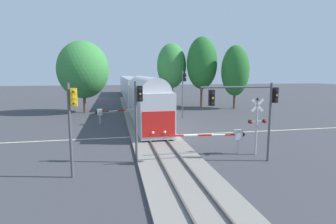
{
  "coord_description": "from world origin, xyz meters",
  "views": [
    {
      "loc": [
        -3.57,
        -24.72,
        5.9
      ],
      "look_at": [
        1.71,
        1.69,
        2.0
      ],
      "focal_mm": 29.02,
      "sensor_mm": 36.0,
      "label": 1
    }
  ],
  "objects_px": {
    "commuter_train": "(133,90)",
    "traffic_signal_far_side": "(184,87)",
    "crossing_signal_mast": "(257,120)",
    "maple_right_background": "(235,71)",
    "traffic_signal_median": "(138,109)",
    "elm_centre_background": "(172,66)",
    "traffic_signal_near_right": "(251,103)",
    "crossing_gate_near": "(230,136)",
    "oak_behind_train": "(83,70)",
    "traffic_signal_near_left": "(72,115)",
    "oak_far_right": "(202,63)",
    "crossing_gate_far": "(105,112)"
  },
  "relations": [
    {
      "from": "oak_behind_train",
      "to": "traffic_signal_near_right",
      "type": "bearing_deg",
      "value": -63.31
    },
    {
      "from": "commuter_train",
      "to": "oak_behind_train",
      "type": "relative_size",
      "value": 6.02
    },
    {
      "from": "traffic_signal_median",
      "to": "oak_far_right",
      "type": "relative_size",
      "value": 0.45
    },
    {
      "from": "crossing_signal_mast",
      "to": "traffic_signal_near_right",
      "type": "relative_size",
      "value": 0.8
    },
    {
      "from": "crossing_signal_mast",
      "to": "oak_far_right",
      "type": "distance_m",
      "value": 28.58
    },
    {
      "from": "maple_right_background",
      "to": "elm_centre_background",
      "type": "distance_m",
      "value": 11.15
    },
    {
      "from": "crossing_gate_far",
      "to": "elm_centre_background",
      "type": "bearing_deg",
      "value": 55.18
    },
    {
      "from": "commuter_train",
      "to": "elm_centre_background",
      "type": "xyz_separation_m",
      "value": [
        6.61,
        -3.65,
        4.38
      ]
    },
    {
      "from": "traffic_signal_median",
      "to": "crossing_gate_near",
      "type": "bearing_deg",
      "value": 4.13
    },
    {
      "from": "oak_far_right",
      "to": "traffic_signal_near_left",
      "type": "bearing_deg",
      "value": -120.23
    },
    {
      "from": "traffic_signal_far_side",
      "to": "oak_behind_train",
      "type": "height_order",
      "value": "oak_behind_train"
    },
    {
      "from": "traffic_signal_near_left",
      "to": "elm_centre_background",
      "type": "height_order",
      "value": "elm_centre_background"
    },
    {
      "from": "maple_right_background",
      "to": "elm_centre_background",
      "type": "bearing_deg",
      "value": 147.12
    },
    {
      "from": "crossing_gate_far",
      "to": "traffic_signal_near_left",
      "type": "relative_size",
      "value": 1.04
    },
    {
      "from": "crossing_gate_near",
      "to": "oak_behind_train",
      "type": "xyz_separation_m",
      "value": [
        -12.48,
        23.86,
        4.94
      ]
    },
    {
      "from": "crossing_gate_near",
      "to": "crossing_gate_far",
      "type": "xyz_separation_m",
      "value": [
        -9.2,
        13.64,
        0.02
      ]
    },
    {
      "from": "traffic_signal_near_right",
      "to": "elm_centre_background",
      "type": "relative_size",
      "value": 0.47
    },
    {
      "from": "traffic_signal_far_side",
      "to": "elm_centre_background",
      "type": "relative_size",
      "value": 0.55
    },
    {
      "from": "traffic_signal_median",
      "to": "oak_behind_train",
      "type": "height_order",
      "value": "oak_behind_train"
    },
    {
      "from": "crossing_gate_near",
      "to": "commuter_train",
      "type": "bearing_deg",
      "value": 97.8
    },
    {
      "from": "commuter_train",
      "to": "crossing_gate_near",
      "type": "distance_m",
      "value": 33.77
    },
    {
      "from": "crossing_signal_mast",
      "to": "maple_right_background",
      "type": "distance_m",
      "value": 26.24
    },
    {
      "from": "traffic_signal_median",
      "to": "oak_far_right",
      "type": "bearing_deg",
      "value": 64.08
    },
    {
      "from": "traffic_signal_near_left",
      "to": "maple_right_background",
      "type": "relative_size",
      "value": 0.52
    },
    {
      "from": "traffic_signal_near_right",
      "to": "oak_behind_train",
      "type": "xyz_separation_m",
      "value": [
        -12.96,
        25.78,
        2.36
      ]
    },
    {
      "from": "commuter_train",
      "to": "oak_behind_train",
      "type": "bearing_deg",
      "value": -129.52
    },
    {
      "from": "crossing_gate_far",
      "to": "traffic_signal_near_right",
      "type": "distance_m",
      "value": 18.51
    },
    {
      "from": "commuter_train",
      "to": "crossing_signal_mast",
      "type": "bearing_deg",
      "value": -79.28
    },
    {
      "from": "commuter_train",
      "to": "traffic_signal_far_side",
      "type": "xyz_separation_m",
      "value": [
        5.29,
        -17.31,
        1.34
      ]
    },
    {
      "from": "crossing_signal_mast",
      "to": "traffic_signal_median",
      "type": "relative_size",
      "value": 0.78
    },
    {
      "from": "traffic_signal_median",
      "to": "traffic_signal_near_left",
      "type": "bearing_deg",
      "value": -153.26
    },
    {
      "from": "crossing_gate_near",
      "to": "traffic_signal_far_side",
      "type": "xyz_separation_m",
      "value": [
        0.7,
        16.12,
        2.67
      ]
    },
    {
      "from": "crossing_gate_far",
      "to": "commuter_train",
      "type": "bearing_deg",
      "value": 76.86
    },
    {
      "from": "elm_centre_background",
      "to": "oak_behind_train",
      "type": "bearing_deg",
      "value": -157.79
    },
    {
      "from": "traffic_signal_median",
      "to": "elm_centre_background",
      "type": "xyz_separation_m",
      "value": [
        8.69,
        30.26,
        3.52
      ]
    },
    {
      "from": "crossing_gate_near",
      "to": "traffic_signal_near_right",
      "type": "xyz_separation_m",
      "value": [
        0.48,
        -1.92,
        2.57
      ]
    },
    {
      "from": "traffic_signal_median",
      "to": "elm_centre_background",
      "type": "height_order",
      "value": "elm_centre_background"
    },
    {
      "from": "traffic_signal_near_right",
      "to": "crossing_gate_near",
      "type": "bearing_deg",
      "value": 104.02
    },
    {
      "from": "commuter_train",
      "to": "crossing_gate_near",
      "type": "relative_size",
      "value": 11.08
    },
    {
      "from": "traffic_signal_median",
      "to": "traffic_signal_near_right",
      "type": "height_order",
      "value": "traffic_signal_median"
    },
    {
      "from": "traffic_signal_near_left",
      "to": "oak_far_right",
      "type": "xyz_separation_m",
      "value": [
        17.29,
        29.67,
        3.94
      ]
    },
    {
      "from": "crossing_gate_near",
      "to": "traffic_signal_far_side",
      "type": "height_order",
      "value": "traffic_signal_far_side"
    },
    {
      "from": "maple_right_background",
      "to": "crossing_gate_near",
      "type": "bearing_deg",
      "value": -115.55
    },
    {
      "from": "crossing_gate_near",
      "to": "oak_behind_train",
      "type": "bearing_deg",
      "value": 117.61
    },
    {
      "from": "traffic_signal_near_left",
      "to": "oak_behind_train",
      "type": "xyz_separation_m",
      "value": [
        -2.02,
        26.26,
        2.74
      ]
    },
    {
      "from": "traffic_signal_far_side",
      "to": "crossing_signal_mast",
      "type": "bearing_deg",
      "value": -86.11
    },
    {
      "from": "oak_far_right",
      "to": "crossing_signal_mast",
      "type": "bearing_deg",
      "value": -100.23
    },
    {
      "from": "traffic_signal_near_left",
      "to": "crossing_gate_far",
      "type": "bearing_deg",
      "value": 85.51
    },
    {
      "from": "traffic_signal_median",
      "to": "crossing_gate_far",
      "type": "bearing_deg",
      "value": 100.2
    },
    {
      "from": "traffic_signal_far_side",
      "to": "elm_centre_background",
      "type": "bearing_deg",
      "value": 84.47
    }
  ]
}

